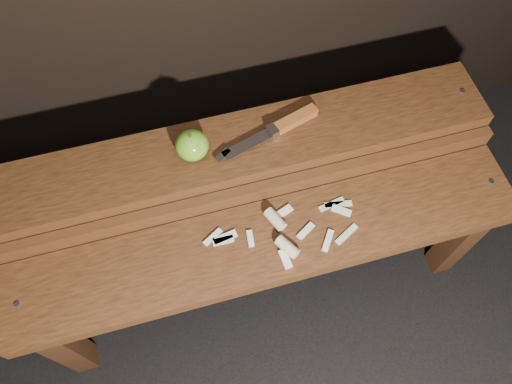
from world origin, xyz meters
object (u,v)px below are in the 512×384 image
object	(u,v)px
bench_front_tier	(270,254)
apple	(192,145)
bench_rear_tier	(245,163)
knife	(283,126)

from	to	relation	value
bench_front_tier	apple	xyz separation A→B (m)	(-0.12, 0.23, 0.18)
bench_rear_tier	knife	bearing A→B (deg)	9.12
apple	bench_rear_tier	bearing A→B (deg)	-2.09
apple	knife	world-z (taller)	apple
bench_front_tier	apple	bearing A→B (deg)	117.18
bench_rear_tier	bench_front_tier	bearing A→B (deg)	-90.00
bench_front_tier	knife	size ratio (longest dim) A/B	4.47
bench_front_tier	bench_rear_tier	distance (m)	0.23
bench_rear_tier	apple	world-z (taller)	apple
knife	apple	bearing A→B (deg)	-176.92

